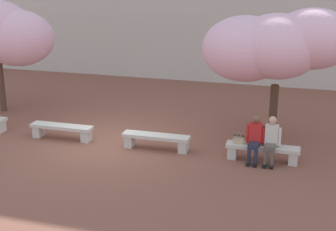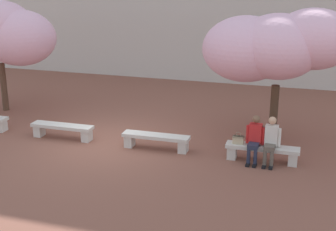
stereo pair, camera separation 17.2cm
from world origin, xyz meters
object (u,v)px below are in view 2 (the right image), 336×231
stone_bench_near_east (262,151)px  handbag (238,139)px  cherry_tree_main (274,46)px  person_seated_left (255,137)px  stone_bench_near_west (62,129)px  person_seated_right (271,139)px  stone_bench_center (156,139)px

stone_bench_near_east → handbag: (-0.66, -0.01, 0.27)m
handbag → cherry_tree_main: 3.05m
person_seated_left → stone_bench_near_west: bearing=179.5°
cherry_tree_main → person_seated_left: bearing=-95.9°
person_seated_left → person_seated_right: bearing=-0.0°
stone_bench_center → cherry_tree_main: (3.04, 1.86, 2.59)m
stone_bench_near_west → cherry_tree_main: (6.10, 1.86, 2.59)m
cherry_tree_main → person_seated_right: bearing=-83.1°
cherry_tree_main → stone_bench_center: bearing=-148.6°
person_seated_left → cherry_tree_main: cherry_tree_main is taller
stone_bench_near_east → person_seated_right: person_seated_right is taller
handbag → person_seated_right: bearing=-2.6°
stone_bench_near_east → person_seated_left: size_ratio=1.54×
stone_bench_center → handbag: size_ratio=5.86×
person_seated_right → cherry_tree_main: size_ratio=0.30×
person_seated_left → cherry_tree_main: (0.20, 1.91, 2.20)m
stone_bench_near_west → stone_bench_center: size_ratio=1.00×
stone_bench_near_west → person_seated_right: (6.33, -0.05, 0.39)m
stone_bench_near_west → cherry_tree_main: 6.88m
stone_bench_center → handbag: (2.39, -0.01, 0.27)m
stone_bench_near_west → person_seated_left: person_seated_left is taller
stone_bench_center → cherry_tree_main: bearing=31.4°
person_seated_right → handbag: 0.88m
person_seated_left → person_seated_right: (0.43, -0.00, 0.00)m
stone_bench_center → stone_bench_near_east: (3.06, 0.00, 0.00)m
stone_bench_near_west → handbag: bearing=-0.1°
person_seated_right → stone_bench_near_east: bearing=165.8°
stone_bench_center → person_seated_right: bearing=-0.9°
person_seated_left → stone_bench_near_east: bearing=13.8°
stone_bench_center → person_seated_left: bearing=-1.1°
stone_bench_near_east → handbag: handbag is taller
handbag → stone_bench_near_west: bearing=179.9°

